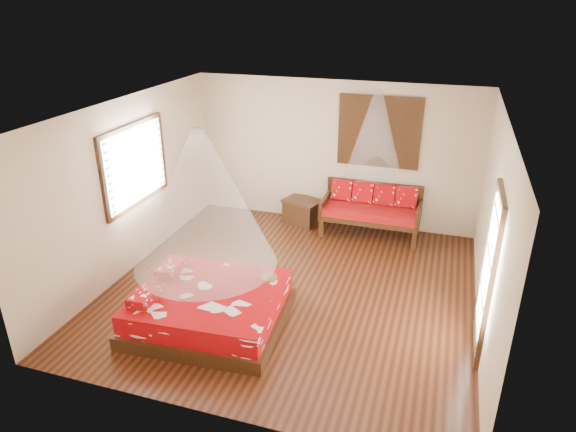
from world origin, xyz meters
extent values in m
cube|color=black|center=(0.00, 0.00, -0.01)|extent=(5.50, 5.50, 0.02)
cube|color=white|center=(0.00, 0.00, 2.81)|extent=(5.50, 5.50, 0.02)
cube|color=beige|center=(-2.76, 0.00, 1.40)|extent=(0.02, 5.50, 2.80)
cube|color=beige|center=(2.76, 0.00, 1.40)|extent=(0.02, 5.50, 2.80)
cube|color=beige|center=(0.00, 2.76, 1.40)|extent=(5.50, 0.02, 2.80)
cube|color=beige|center=(0.00, -2.76, 1.40)|extent=(5.50, 0.02, 2.80)
cube|color=black|center=(-0.82, -1.19, 0.10)|extent=(2.14, 1.96, 0.20)
cube|color=#9C0509|center=(-0.82, -1.19, 0.35)|extent=(2.03, 1.85, 0.30)
cube|color=#9C0509|center=(-1.53, -1.63, 0.57)|extent=(0.32, 0.55, 0.13)
cube|color=#9C0509|center=(-1.58, -0.86, 0.57)|extent=(0.32, 0.55, 0.13)
cube|color=black|center=(-0.02, 1.95, 0.21)|extent=(0.08, 0.08, 0.42)
cube|color=black|center=(1.69, 1.95, 0.21)|extent=(0.08, 0.08, 0.42)
cube|color=black|center=(-0.02, 2.65, 0.21)|extent=(0.08, 0.08, 0.42)
cube|color=black|center=(1.69, 2.65, 0.21)|extent=(0.08, 0.08, 0.42)
cube|color=black|center=(0.83, 2.30, 0.38)|extent=(1.83, 0.81, 0.08)
cube|color=maroon|center=(0.83, 2.30, 0.49)|extent=(1.77, 0.75, 0.14)
cube|color=black|center=(0.83, 2.67, 0.67)|extent=(1.83, 0.06, 0.55)
cube|color=black|center=(-0.04, 2.30, 0.54)|extent=(0.06, 0.81, 0.30)
cube|color=black|center=(1.71, 2.30, 0.54)|extent=(0.06, 0.81, 0.30)
cube|color=#9C0509|center=(0.22, 2.55, 0.75)|extent=(0.39, 0.20, 0.40)
cube|color=#9C0509|center=(0.63, 2.55, 0.75)|extent=(0.39, 0.20, 0.40)
cube|color=#9C0509|center=(1.04, 2.55, 0.75)|extent=(0.39, 0.20, 0.40)
cube|color=#9C0509|center=(1.45, 2.55, 0.75)|extent=(0.39, 0.20, 0.40)
cube|color=black|center=(-0.53, 2.45, 0.22)|extent=(0.79, 0.67, 0.44)
cube|color=black|center=(-0.53, 2.45, 0.47)|extent=(0.84, 0.72, 0.05)
cube|color=black|center=(0.83, 2.72, 1.90)|extent=(1.52, 0.06, 1.32)
cube|color=black|center=(0.83, 2.71, 1.90)|extent=(1.35, 0.04, 1.10)
cube|color=black|center=(-2.72, 0.20, 1.70)|extent=(0.08, 1.74, 1.34)
cube|color=white|center=(-2.68, 0.20, 1.70)|extent=(0.04, 1.54, 1.10)
cube|color=black|center=(2.72, -0.60, 1.05)|extent=(0.08, 1.02, 2.16)
cube|color=white|center=(2.70, -0.60, 1.15)|extent=(0.03, 0.82, 1.70)
cylinder|color=brown|center=(-0.16, -0.61, 0.52)|extent=(0.25, 0.25, 0.03)
cone|color=white|center=(-0.82, -1.19, 1.85)|extent=(1.88, 1.88, 1.80)
cone|color=white|center=(0.83, 2.25, 2.00)|extent=(1.00, 1.00, 1.50)
camera|label=1|loc=(2.04, -6.58, 4.28)|focal=32.00mm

